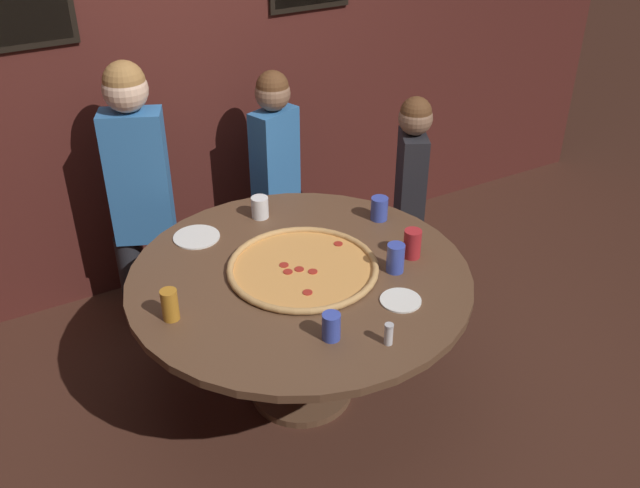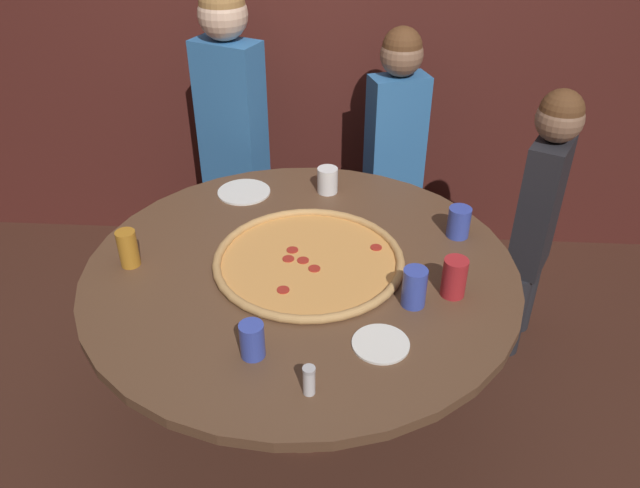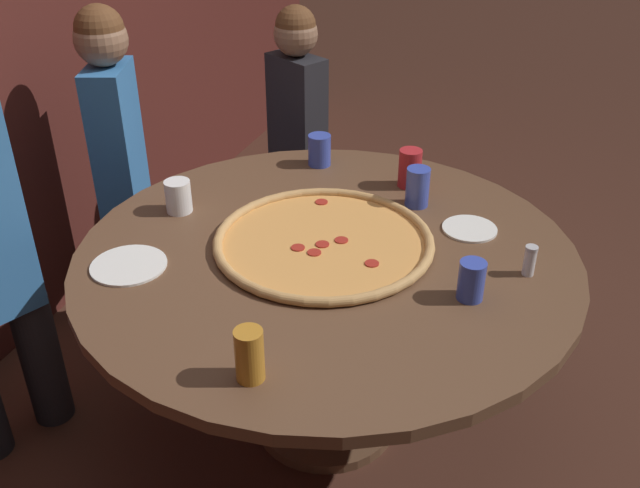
{
  "view_description": "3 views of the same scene",
  "coord_description": "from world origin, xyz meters",
  "px_view_note": "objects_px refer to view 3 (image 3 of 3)",
  "views": [
    {
      "loc": [
        -1.25,
        -2.42,
        2.61
      ],
      "look_at": [
        0.07,
        -0.07,
        0.92
      ],
      "focal_mm": 40.0,
      "sensor_mm": 36.0,
      "label": 1
    },
    {
      "loc": [
        0.19,
        -1.86,
        2.09
      ],
      "look_at": [
        0.07,
        -0.04,
        0.87
      ],
      "focal_mm": 35.0,
      "sensor_mm": 36.0,
      "label": 2
    },
    {
      "loc": [
        -1.82,
        -0.65,
        1.92
      ],
      "look_at": [
        -0.09,
        -0.01,
        0.82
      ],
      "focal_mm": 40.0,
      "sensor_mm": 36.0,
      "label": 3
    }
  ],
  "objects_px": {
    "drink_cup_centre_back": "(410,168)",
    "drink_cup_far_right": "(418,187)",
    "drink_cup_beside_pizza": "(178,196)",
    "condiment_shaker": "(530,260)",
    "drink_cup_by_shaker": "(319,150)",
    "giant_pizza": "(324,241)",
    "dining_table": "(326,283)",
    "white_plate_left_side": "(470,229)",
    "diner_centre_back": "(119,152)",
    "drink_cup_near_left": "(471,280)",
    "diner_far_left": "(297,129)",
    "drink_cup_far_left": "(249,355)",
    "white_plate_right_side": "(129,265)"
  },
  "relations": [
    {
      "from": "white_plate_right_side",
      "to": "diner_centre_back",
      "type": "bearing_deg",
      "value": 35.83
    },
    {
      "from": "condiment_shaker",
      "to": "drink_cup_far_right",
      "type": "bearing_deg",
      "value": 52.77
    },
    {
      "from": "drink_cup_near_left",
      "to": "drink_cup_far_left",
      "type": "height_order",
      "value": "drink_cup_far_left"
    },
    {
      "from": "drink_cup_far_right",
      "to": "white_plate_left_side",
      "type": "xyz_separation_m",
      "value": [
        -0.11,
        -0.21,
        -0.07
      ]
    },
    {
      "from": "drink_cup_centre_back",
      "to": "dining_table",
      "type": "bearing_deg",
      "value": 166.24
    },
    {
      "from": "white_plate_left_side",
      "to": "diner_centre_back",
      "type": "relative_size",
      "value": 0.14
    },
    {
      "from": "drink_cup_by_shaker",
      "to": "diner_far_left",
      "type": "bearing_deg",
      "value": 33.14
    },
    {
      "from": "drink_cup_near_left",
      "to": "diner_far_left",
      "type": "relative_size",
      "value": 0.09
    },
    {
      "from": "drink_cup_near_left",
      "to": "drink_cup_by_shaker",
      "type": "height_order",
      "value": "drink_cup_by_shaker"
    },
    {
      "from": "drink_cup_beside_pizza",
      "to": "condiment_shaker",
      "type": "bearing_deg",
      "value": -89.42
    },
    {
      "from": "diner_centre_back",
      "to": "drink_cup_near_left",
      "type": "bearing_deg",
      "value": 51.68
    },
    {
      "from": "dining_table",
      "to": "drink_cup_centre_back",
      "type": "xyz_separation_m",
      "value": [
        0.54,
        -0.13,
        0.2
      ]
    },
    {
      "from": "drink_cup_beside_pizza",
      "to": "giant_pizza",
      "type": "bearing_deg",
      "value": -94.13
    },
    {
      "from": "drink_cup_near_left",
      "to": "drink_cup_by_shaker",
      "type": "relative_size",
      "value": 0.97
    },
    {
      "from": "giant_pizza",
      "to": "drink_cup_near_left",
      "type": "xyz_separation_m",
      "value": [
        -0.13,
        -0.49,
        0.05
      ]
    },
    {
      "from": "white_plate_left_side",
      "to": "white_plate_right_side",
      "type": "height_order",
      "value": "same"
    },
    {
      "from": "drink_cup_centre_back",
      "to": "drink_cup_far_right",
      "type": "bearing_deg",
      "value": -155.75
    },
    {
      "from": "white_plate_right_side",
      "to": "drink_cup_far_left",
      "type": "bearing_deg",
      "value": -120.07
    },
    {
      "from": "drink_cup_near_left",
      "to": "drink_cup_centre_back",
      "type": "xyz_separation_m",
      "value": [
        0.64,
        0.34,
        0.01
      ]
    },
    {
      "from": "dining_table",
      "to": "drink_cup_centre_back",
      "type": "distance_m",
      "value": 0.59
    },
    {
      "from": "diner_centre_back",
      "to": "diner_far_left",
      "type": "bearing_deg",
      "value": 117.82
    },
    {
      "from": "drink_cup_near_left",
      "to": "white_plate_left_side",
      "type": "relative_size",
      "value": 0.65
    },
    {
      "from": "white_plate_left_side",
      "to": "white_plate_right_side",
      "type": "relative_size",
      "value": 0.78
    },
    {
      "from": "drink_cup_far_left",
      "to": "drink_cup_by_shaker",
      "type": "height_order",
      "value": "drink_cup_far_left"
    },
    {
      "from": "drink_cup_near_left",
      "to": "drink_cup_far_left",
      "type": "bearing_deg",
      "value": 139.83
    },
    {
      "from": "drink_cup_beside_pizza",
      "to": "condiment_shaker",
      "type": "relative_size",
      "value": 1.18
    },
    {
      "from": "drink_cup_centre_back",
      "to": "white_plate_left_side",
      "type": "distance_m",
      "value": 0.38
    },
    {
      "from": "giant_pizza",
      "to": "diner_far_left",
      "type": "height_order",
      "value": "diner_far_left"
    },
    {
      "from": "giant_pizza",
      "to": "drink_cup_centre_back",
      "type": "relative_size",
      "value": 4.97
    },
    {
      "from": "drink_cup_centre_back",
      "to": "drink_cup_by_shaker",
      "type": "distance_m",
      "value": 0.38
    },
    {
      "from": "drink_cup_beside_pizza",
      "to": "dining_table",
      "type": "bearing_deg",
      "value": -96.74
    },
    {
      "from": "dining_table",
      "to": "diner_far_left",
      "type": "height_order",
      "value": "diner_far_left"
    },
    {
      "from": "condiment_shaker",
      "to": "drink_cup_beside_pizza",
      "type": "bearing_deg",
      "value": 90.58
    },
    {
      "from": "diner_centre_back",
      "to": "drink_cup_centre_back",
      "type": "bearing_deg",
      "value": 77.31
    },
    {
      "from": "drink_cup_by_shaker",
      "to": "condiment_shaker",
      "type": "distance_m",
      "value": 1.01
    },
    {
      "from": "giant_pizza",
      "to": "drink_cup_far_right",
      "type": "height_order",
      "value": "drink_cup_far_right"
    },
    {
      "from": "drink_cup_beside_pizza",
      "to": "drink_cup_centre_back",
      "type": "height_order",
      "value": "drink_cup_centre_back"
    },
    {
      "from": "drink_cup_far_right",
      "to": "drink_cup_by_shaker",
      "type": "height_order",
      "value": "drink_cup_far_right"
    },
    {
      "from": "giant_pizza",
      "to": "white_plate_left_side",
      "type": "height_order",
      "value": "giant_pizza"
    },
    {
      "from": "condiment_shaker",
      "to": "diner_far_left",
      "type": "bearing_deg",
      "value": 50.94
    },
    {
      "from": "dining_table",
      "to": "drink_cup_beside_pizza",
      "type": "distance_m",
      "value": 0.6
    },
    {
      "from": "dining_table",
      "to": "condiment_shaker",
      "type": "distance_m",
      "value": 0.65
    },
    {
      "from": "white_plate_left_side",
      "to": "diner_far_left",
      "type": "bearing_deg",
      "value": 52.36
    },
    {
      "from": "drink_cup_beside_pizza",
      "to": "drink_cup_by_shaker",
      "type": "bearing_deg",
      "value": -31.18
    },
    {
      "from": "drink_cup_beside_pizza",
      "to": "white_plate_left_side",
      "type": "xyz_separation_m",
      "value": [
        0.22,
        -0.97,
        -0.05
      ]
    },
    {
      "from": "drink_cup_by_shaker",
      "to": "white_plate_left_side",
      "type": "bearing_deg",
      "value": -115.71
    },
    {
      "from": "drink_cup_near_left",
      "to": "drink_cup_centre_back",
      "type": "bearing_deg",
      "value": 27.96
    },
    {
      "from": "giant_pizza",
      "to": "drink_cup_far_left",
      "type": "distance_m",
      "value": 0.66
    },
    {
      "from": "drink_cup_centre_back",
      "to": "white_plate_left_side",
      "type": "relative_size",
      "value": 0.78
    },
    {
      "from": "drink_cup_far_left",
      "to": "white_plate_left_side",
      "type": "relative_size",
      "value": 0.78
    }
  ]
}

